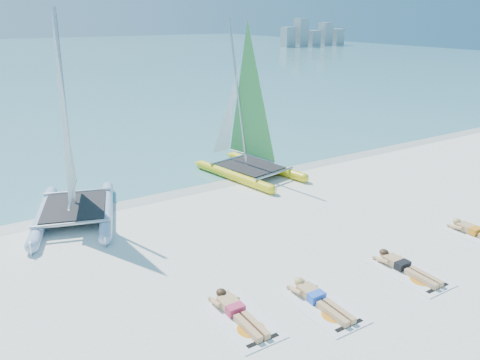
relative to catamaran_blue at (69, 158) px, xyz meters
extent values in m
plane|color=white|center=(3.74, -5.01, -1.85)|extent=(140.00, 140.00, 0.00)
cube|color=beige|center=(3.74, 0.49, -1.85)|extent=(140.00, 1.40, 0.01)
cube|color=#999EA8|center=(51.74, 56.99, -0.10)|extent=(2.00, 2.00, 3.50)
cube|color=#999EA8|center=(54.74, 56.99, 0.65)|extent=(2.00, 2.00, 5.00)
cube|color=#999EA8|center=(57.74, 56.99, -0.45)|extent=(2.00, 2.00, 2.80)
cube|color=#999EA8|center=(60.74, 56.99, 0.25)|extent=(2.00, 2.00, 4.20)
cube|color=#999EA8|center=(63.74, 56.99, -0.35)|extent=(2.00, 2.00, 3.00)
cylinder|color=#A9BEDE|center=(-0.89, 0.19, -1.67)|extent=(1.60, 3.99, 0.36)
cone|color=#A9BEDE|center=(-0.20, 2.33, -1.67)|extent=(0.49, 0.60, 0.34)
cylinder|color=#A9BEDE|center=(0.84, -0.37, -1.67)|extent=(1.60, 3.99, 0.36)
cone|color=#A9BEDE|center=(1.53, 1.77, -1.67)|extent=(0.49, 0.60, 0.34)
cube|color=black|center=(-0.03, -0.09, -1.46)|extent=(2.36, 2.67, 0.03)
cylinder|color=#B2B3B9|center=(0.20, 0.60, 1.34)|extent=(0.41, 1.05, 5.61)
cylinder|color=yellow|center=(5.75, 0.27, -1.68)|extent=(1.09, 3.87, 0.34)
cone|color=yellow|center=(5.34, 2.37, -1.68)|extent=(0.42, 0.55, 0.33)
cylinder|color=yellow|center=(7.45, 0.61, -1.68)|extent=(1.09, 3.87, 0.34)
cone|color=yellow|center=(7.03, 2.70, -1.68)|extent=(0.42, 0.55, 0.33)
cube|color=black|center=(6.60, 0.44, -1.48)|extent=(2.05, 2.41, 0.03)
cylinder|color=#B2B3B9|center=(6.47, 1.12, 1.18)|extent=(0.28, 1.01, 5.34)
cube|color=white|center=(1.55, -6.95, -1.84)|extent=(1.00, 1.85, 0.02)
cube|color=tan|center=(1.55, -6.52, -1.73)|extent=(0.36, 0.55, 0.17)
cube|color=#C92F56|center=(1.55, -6.72, -1.73)|extent=(0.37, 0.22, 0.17)
cube|color=tan|center=(1.55, -7.32, -1.77)|extent=(0.31, 0.85, 0.13)
sphere|color=tan|center=(1.55, -6.15, -1.69)|extent=(0.21, 0.21, 0.21)
ellipsoid|color=#332112|center=(1.55, -6.14, -1.65)|extent=(0.22, 0.24, 0.15)
cube|color=white|center=(3.25, -7.48, -1.84)|extent=(1.00, 1.85, 0.02)
cube|color=tan|center=(3.25, -7.05, -1.73)|extent=(0.36, 0.55, 0.17)
cube|color=blue|center=(3.25, -7.25, -1.73)|extent=(0.37, 0.22, 0.17)
cube|color=tan|center=(3.25, -7.85, -1.77)|extent=(0.31, 0.85, 0.13)
sphere|color=tan|center=(3.25, -6.68, -1.69)|extent=(0.21, 0.21, 0.21)
ellipsoid|color=tan|center=(3.25, -6.67, -1.65)|extent=(0.22, 0.24, 0.15)
cube|color=white|center=(5.87, -7.56, -1.84)|extent=(1.00, 1.85, 0.02)
cube|color=tan|center=(5.87, -7.13, -1.73)|extent=(0.36, 0.55, 0.17)
cube|color=black|center=(5.87, -7.33, -1.73)|extent=(0.37, 0.22, 0.17)
cube|color=tan|center=(5.87, -7.93, -1.77)|extent=(0.31, 0.85, 0.13)
sphere|color=tan|center=(5.87, -6.76, -1.69)|extent=(0.21, 0.21, 0.21)
ellipsoid|color=#332112|center=(5.87, -6.75, -1.65)|extent=(0.22, 0.24, 0.15)
cube|color=tan|center=(9.10, -6.93, -1.73)|extent=(0.36, 0.55, 0.17)
cube|color=orange|center=(9.10, -7.13, -1.73)|extent=(0.37, 0.22, 0.17)
sphere|color=tan|center=(9.10, -6.56, -1.69)|extent=(0.21, 0.21, 0.21)
ellipsoid|color=tan|center=(9.10, -6.55, -1.65)|extent=(0.22, 0.24, 0.15)
camera|label=1|loc=(-2.65, -13.62, 3.95)|focal=35.00mm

